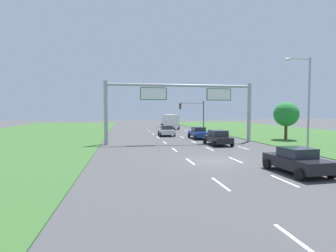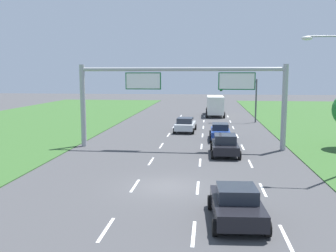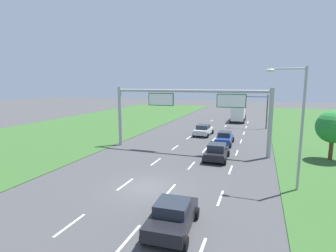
% 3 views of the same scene
% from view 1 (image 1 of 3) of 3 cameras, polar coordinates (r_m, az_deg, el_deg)
% --- Properties ---
extents(ground_plane, '(200.00, 200.00, 0.00)m').
position_cam_1_polar(ground_plane, '(19.77, 9.83, -7.46)').
color(ground_plane, '#424244').
extents(lane_dashes_inner_left, '(0.14, 56.40, 0.01)m').
position_cam_1_polar(lane_dashes_inner_left, '(27.95, 0.21, -4.29)').
color(lane_dashes_inner_left, white).
rests_on(lane_dashes_inner_left, ground_plane).
extents(lane_dashes_inner_right, '(0.14, 56.40, 0.01)m').
position_cam_1_polar(lane_dashes_inner_right, '(28.76, 7.11, -4.11)').
color(lane_dashes_inner_right, white).
rests_on(lane_dashes_inner_right, ground_plane).
extents(lane_dashes_slip, '(0.14, 56.40, 0.01)m').
position_cam_1_polar(lane_dashes_slip, '(29.95, 13.55, -3.88)').
color(lane_dashes_slip, white).
rests_on(lane_dashes_slip, ground_plane).
extents(car_near_red, '(2.02, 4.43, 1.56)m').
position_cam_1_polar(car_near_red, '(35.45, 6.66, -1.48)').
color(car_near_red, navy).
rests_on(car_near_red, ground_plane).
extents(car_lead_silver, '(2.42, 4.10, 1.52)m').
position_cam_1_polar(car_lead_silver, '(17.20, 26.25, -6.77)').
color(car_lead_silver, black).
rests_on(car_lead_silver, ground_plane).
extents(car_mid_lane, '(2.22, 4.16, 1.61)m').
position_cam_1_polar(car_mid_lane, '(28.96, 10.81, -2.50)').
color(car_mid_lane, black).
rests_on(car_mid_lane, ground_plane).
extents(car_far_ahead, '(2.36, 4.36, 1.55)m').
position_cam_1_polar(car_far_ahead, '(39.22, -0.35, -1.01)').
color(car_far_ahead, silver).
rests_on(car_far_ahead, ground_plane).
extents(box_truck, '(2.77, 8.40, 3.00)m').
position_cam_1_polar(box_truck, '(56.32, 0.38, 1.14)').
color(box_truck, silver).
rests_on(box_truck, ground_plane).
extents(sign_gantry, '(17.24, 0.44, 7.00)m').
position_cam_1_polar(sign_gantry, '(30.16, 3.08, 5.54)').
color(sign_gantry, '#9EA0A5').
rests_on(sign_gantry, ground_plane).
extents(traffic_light_mast, '(4.76, 0.49, 5.60)m').
position_cam_1_polar(traffic_light_mast, '(49.40, 5.60, 3.41)').
color(traffic_light_mast, '#47494F').
rests_on(traffic_light_mast, ground_plane).
extents(street_lamp, '(2.61, 0.32, 8.50)m').
position_cam_1_polar(street_lamp, '(26.85, 27.72, 5.89)').
color(street_lamp, '#9EA0A5').
rests_on(street_lamp, ground_plane).
extents(roadside_tree_mid, '(3.11, 3.11, 4.85)m').
position_cam_1_polar(roadside_tree_mid, '(36.76, 24.35, 2.33)').
color(roadside_tree_mid, '#513823').
rests_on(roadside_tree_mid, ground_plane).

